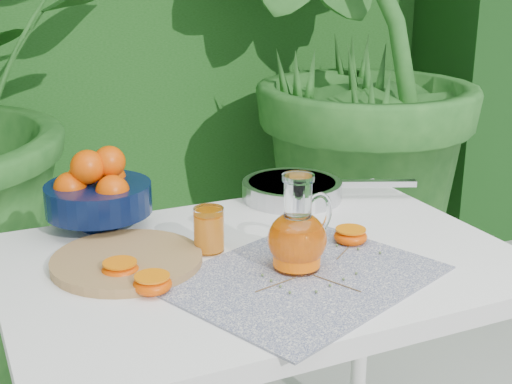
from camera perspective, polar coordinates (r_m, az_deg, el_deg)
name	(u,v)px	position (r m, az deg, el deg)	size (l,w,h in m)	color
potted_plant_right	(341,50)	(2.80, 6.78, 11.23)	(1.96, 1.96, 1.96)	#21591E
white_table	(260,294)	(1.46, 0.33, -8.14)	(1.00, 0.70, 0.75)	white
placemat	(303,277)	(1.34, 3.76, -6.83)	(0.47, 0.37, 0.00)	#0C1646
cutting_board	(127,261)	(1.41, -10.29, -5.44)	(0.29, 0.29, 0.02)	#9F7748
fruit_bowl	(97,192)	(1.58, -12.58, 0.03)	(0.30, 0.30, 0.18)	black
juice_pitcher	(298,236)	(1.35, 3.37, -3.54)	(0.17, 0.15, 0.19)	white
juice_tumbler	(209,230)	(1.43, -3.79, -3.08)	(0.07, 0.07, 0.09)	white
saute_pan	(293,189)	(1.75, 3.02, 0.24)	(0.45, 0.32, 0.05)	#BCBCC1
orange_halves	(214,262)	(1.36, -3.37, -5.61)	(0.56, 0.17, 0.03)	#E26202
thyme_sprigs	(323,270)	(1.36, 5.35, -6.20)	(0.30, 0.24, 0.01)	brown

